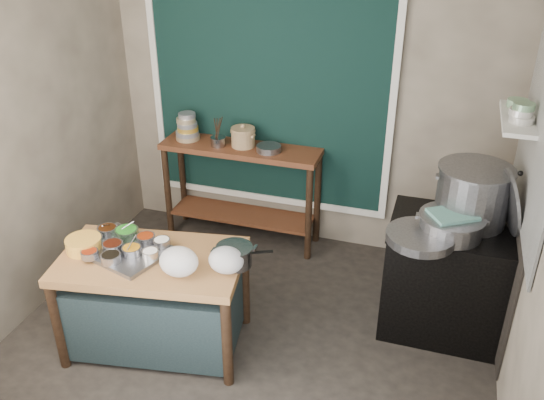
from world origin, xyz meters
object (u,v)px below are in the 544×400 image
(saucepan, at_px, (234,256))
(utensil_cup, at_px, (218,141))
(stove_block, at_px, (448,279))
(stock_pot, at_px, (473,195))
(prep_table, at_px, (156,302))
(steamer, at_px, (451,225))
(back_counter, at_px, (242,193))
(condiment_tray, at_px, (123,249))
(ceramic_crock, at_px, (243,138))
(yellow_basin, at_px, (84,244))

(saucepan, distance_m, utensil_cup, 1.60)
(stove_block, height_order, stock_pot, stock_pot)
(stove_block, relative_size, saucepan, 3.56)
(prep_table, distance_m, steamer, 2.12)
(prep_table, relative_size, back_counter, 0.86)
(prep_table, height_order, utensil_cup, utensil_cup)
(condiment_tray, xyz_separation_m, ceramic_crock, (0.31, 1.58, 0.26))
(prep_table, xyz_separation_m, utensil_cup, (-0.12, 1.53, 0.62))
(saucepan, bearing_deg, utensil_cup, 91.61)
(utensil_cup, xyz_separation_m, ceramic_crock, (0.21, 0.06, 0.04))
(condiment_tray, xyz_separation_m, yellow_basin, (-0.26, -0.07, 0.03))
(condiment_tray, distance_m, ceramic_crock, 1.63)
(prep_table, relative_size, saucepan, 4.94)
(stock_pot, relative_size, steamer, 1.18)
(yellow_basin, distance_m, stock_pot, 2.72)
(prep_table, xyz_separation_m, back_counter, (0.07, 1.58, 0.10))
(stove_block, relative_size, condiment_tray, 1.48)
(steamer, bearing_deg, stove_block, 70.63)
(saucepan, bearing_deg, yellow_basin, 163.94)
(yellow_basin, height_order, stock_pot, stock_pot)
(condiment_tray, xyz_separation_m, saucepan, (0.79, 0.09, 0.06))
(prep_table, distance_m, stock_pot, 2.35)
(prep_table, relative_size, ceramic_crock, 5.53)
(prep_table, xyz_separation_m, yellow_basin, (-0.48, -0.06, 0.42))
(utensil_cup, distance_m, stock_pot, 2.24)
(condiment_tray, bearing_deg, ceramic_crock, 78.98)
(condiment_tray, distance_m, saucepan, 0.80)
(saucepan, xyz_separation_m, ceramic_crock, (-0.49, 1.49, 0.21))
(yellow_basin, xyz_separation_m, utensil_cup, (0.36, 1.59, 0.19))
(stove_block, xyz_separation_m, ceramic_crock, (-1.88, 0.74, 0.60))
(back_counter, bearing_deg, stock_pot, -17.90)
(ceramic_crock, xyz_separation_m, stock_pot, (1.94, -0.65, 0.06))
(condiment_tray, distance_m, steamer, 2.25)
(stove_block, height_order, condiment_tray, stove_block)
(back_counter, relative_size, steamer, 3.22)
(yellow_basin, bearing_deg, stove_block, 20.30)
(yellow_basin, relative_size, steamer, 0.54)
(prep_table, distance_m, back_counter, 1.58)
(prep_table, bearing_deg, back_counter, 77.82)
(stock_pot, bearing_deg, stove_block, -124.95)
(stove_block, xyz_separation_m, condiment_tray, (-2.18, -0.83, 0.34))
(back_counter, xyz_separation_m, steamer, (1.85, -0.87, 0.48))
(back_counter, relative_size, stove_block, 1.61)
(back_counter, relative_size, stock_pot, 2.73)
(stove_block, bearing_deg, back_counter, 158.98)
(ceramic_crock, distance_m, steamer, 2.03)
(ceramic_crock, distance_m, stock_pot, 2.05)
(condiment_tray, bearing_deg, utensil_cup, 86.53)
(utensil_cup, xyz_separation_m, steamer, (2.04, -0.82, -0.04))
(ceramic_crock, relative_size, steamer, 0.50)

